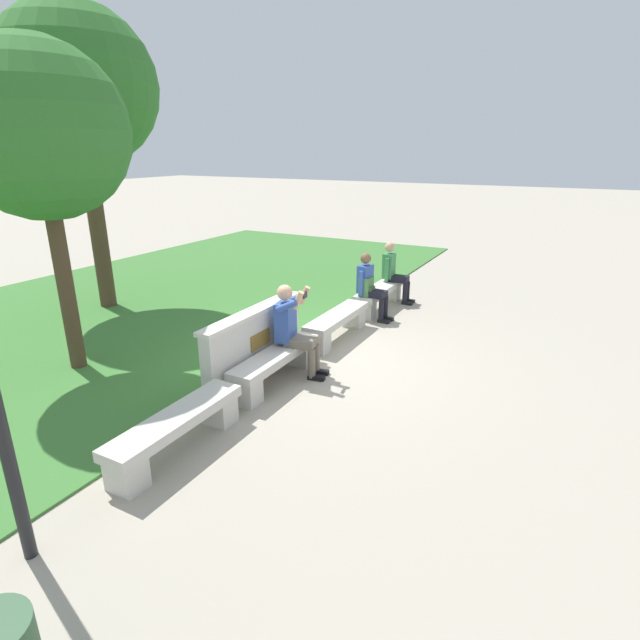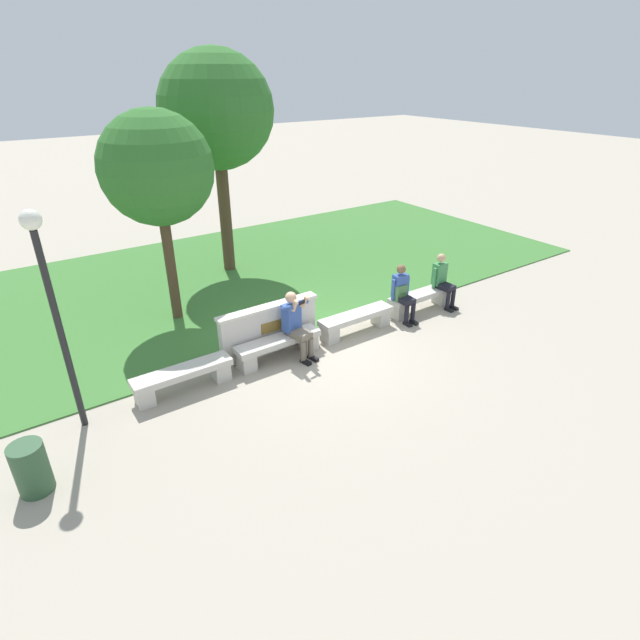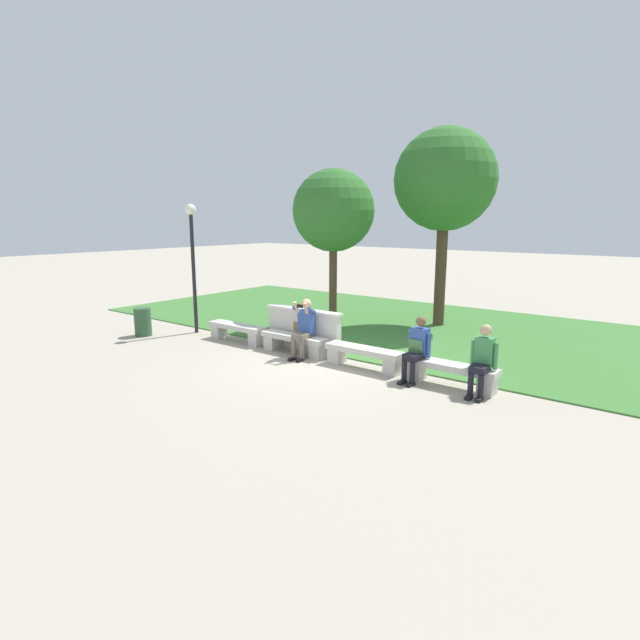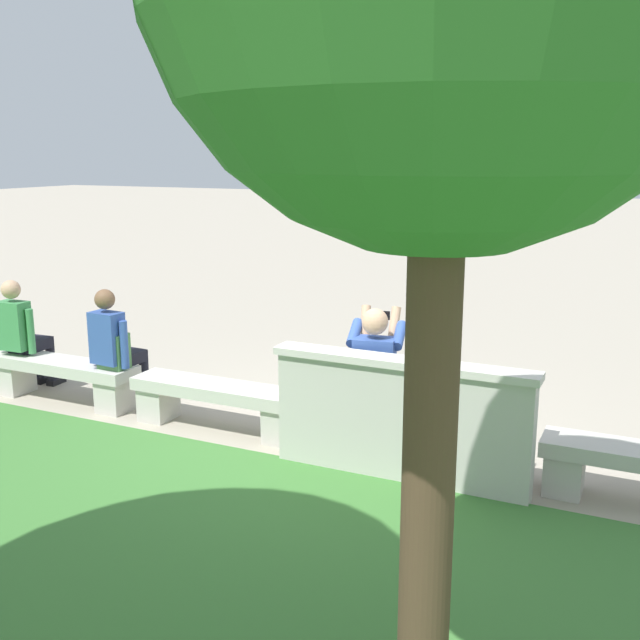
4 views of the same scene
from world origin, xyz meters
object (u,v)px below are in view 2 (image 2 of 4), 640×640
Objects in this scene: bench_main at (183,376)px; person_photographer at (296,322)px; person_companion at (443,279)px; tree_left_background at (216,112)px; bench_near at (278,345)px; lamp_post at (50,292)px; backpack at (400,293)px; person_distant at (403,291)px; bench_mid at (356,320)px; tree_behind_wall at (157,169)px; trash_bin at (31,468)px; bench_far at (421,299)px.

person_photographer is at bearing -1.91° from bench_main.
person_companion is 6.85m from tree_left_background.
bench_near is 4.11m from lamp_post.
backpack reaches higher than bench_near.
tree_left_background reaches higher than person_photographer.
person_photographer is 2.81m from person_distant.
lamp_post is at bearing 179.74° from bench_mid.
bench_mid is at bearing -0.26° from lamp_post.
tree_behind_wall reaches higher than person_distant.
tree_left_background is (1.32, 4.97, 3.83)m from bench_near.
lamp_post is (-8.02, 0.09, 1.63)m from person_companion.
tree_left_background is 9.14m from trash_bin.
bench_mid is 1.62m from person_photographer.
bench_near is at bearing 179.78° from backpack.
tree_behind_wall is 5.99m from trash_bin.
person_distant is 0.36× the size of lamp_post.
bench_far is at bearing 173.67° from person_companion.
person_companion is at bearing -0.60° from bench_main.
person_companion is 1.30m from backpack.
tree_behind_wall is at bearing -137.55° from tree_left_background.
backpack reaches higher than bench_far.
bench_mid is 0.50× the size of lamp_post.
bench_mid is 0.31× the size of tree_left_background.
tree_behind_wall is (-4.12, 2.87, 2.66)m from backpack.
bench_main is at bearing -123.12° from tree_left_background.
backpack reaches higher than bench_mid.
person_distant is at bearing 7.70° from trash_bin.
bench_far is at bearing 5.63° from person_distant.
person_photographer is 4.24m from lamp_post.
tree_left_background is at bearing 110.04° from backpack.
tree_left_background reaches higher than tree_behind_wall.
person_photographer reaches higher than bench_main.
bench_mid is 6.42m from trash_bin.
lamp_post is (-6.75, 0.09, 1.63)m from person_distant.
person_photographer reaches higher than trash_bin.
bench_mid is 1.39× the size of person_distant.
person_distant is 1.68× the size of trash_bin.
tree_behind_wall is at bearing 108.97° from bench_near.
bench_mid is at bearing 176.96° from person_distant.
backpack is at bearing 177.61° from person_companion.
backpack is (-0.03, 0.05, -0.05)m from person_distant.
bench_main is 1.39× the size of person_companion.
person_distant is at bearing -0.75° from bench_main.
backpack is (5.06, -0.01, 0.33)m from bench_main.
bench_mid is 1.30m from person_distant.
backpack is (1.22, -0.01, 0.33)m from bench_mid.
backpack is at bearing 1.32° from person_photographer.
person_companion is at bearing -2.39° from backpack.
person_photographer is 0.38× the size of lamp_post.
person_companion is at bearing 0.14° from person_photographer.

